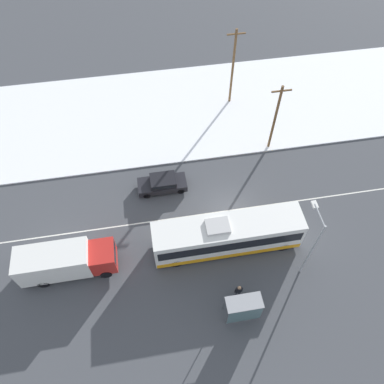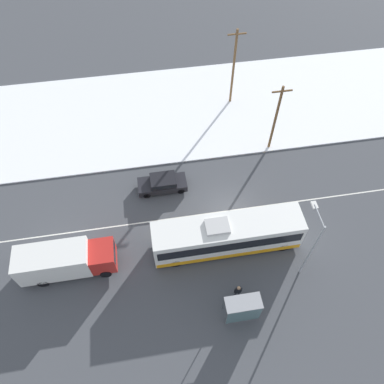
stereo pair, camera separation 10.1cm
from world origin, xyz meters
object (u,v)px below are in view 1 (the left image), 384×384
Objects in this scene: box_truck at (65,261)px; streetlamp at (313,240)px; pedestrian_at_stop at (239,290)px; city_bus at (227,235)px; utility_pole_roadside at (275,118)px; utility_pole_snowlot at (233,67)px; sedan_car at (163,183)px; bus_shelter at (244,310)px.

box_truck is 18.36m from streetlamp.
pedestrian_at_stop is 6.51m from streetlamp.
utility_pole_roadside is (6.52, 9.97, 2.24)m from city_bus.
city_bus is 1.38× the size of utility_pole_snowlot.
city_bus is at bearing -123.18° from utility_pole_roadside.
city_bus reaches higher than box_truck.
utility_pole_roadside reaches higher than box_truck.
utility_pole_roadside is (10.95, 3.35, 3.14)m from sedan_car.
utility_pole_snowlot reaches higher than bus_shelter.
sedan_car is at bearing 39.35° from box_truck.
streetlamp is (5.34, 1.52, 3.41)m from pedestrian_at_stop.
utility_pole_roadside reaches higher than pedestrian_at_stop.
utility_pole_snowlot is (8.61, 10.54, 3.68)m from sedan_car.
utility_pole_snowlot is at bearing 45.75° from box_truck.
city_bus is at bearing 152.04° from streetlamp.
utility_pole_snowlot is at bearing 79.46° from bus_shelter.
bus_shelter is 23.69m from utility_pole_snowlot.
streetlamp is 19.99m from utility_pole_snowlot.
utility_pole_snowlot is (4.30, 23.13, 2.80)m from bus_shelter.
city_bus is 1.67× the size of streetlamp.
utility_pole_snowlot is (-1.10, 19.96, 0.04)m from streetlamp.
utility_pole_snowlot is (4.24, 21.48, 3.45)m from pedestrian_at_stop.
pedestrian_at_stop is 16.00m from utility_pole_roadside.
box_truck is 2.86× the size of bus_shelter.
utility_pole_snowlot is at bearing 93.16° from streetlamp.
utility_pole_roadside is (6.64, 15.94, 2.26)m from bus_shelter.
pedestrian_at_stop is at bearing -164.07° from streetlamp.
box_truck is 10.68m from sedan_car.
utility_pole_roadside is (6.57, 14.29, 2.90)m from pedestrian_at_stop.
city_bus is at bearing 0.60° from box_truck.
box_truck reaches higher than pedestrian_at_stop.
streetlamp reaches higher than box_truck.
box_truck is 4.39× the size of pedestrian_at_stop.
bus_shelter is (12.54, -5.84, 0.03)m from box_truck.
sedan_car is (8.24, 6.75, -0.85)m from box_truck.
utility_pole_roadside is (19.18, 10.10, 2.29)m from box_truck.
city_bus reaches higher than pedestrian_at_stop.
utility_pole_snowlot reaches higher than streetlamp.
streetlamp is 0.94× the size of utility_pole_roadside.
streetlamp is (9.71, -9.42, 3.64)m from sedan_car.
box_truck is at bearing 161.60° from pedestrian_at_stop.
utility_pole_snowlot is at bearing 76.31° from city_bus.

